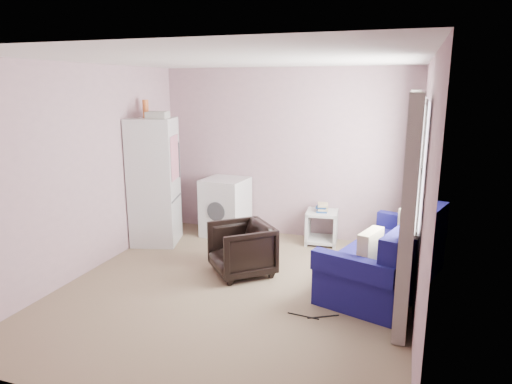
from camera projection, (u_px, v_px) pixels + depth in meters
room at (235, 181)px, 4.85m from camera, size 3.84×4.24×2.54m
armchair at (242, 247)px, 5.50m from camera, size 0.92×0.92×0.69m
fridge at (154, 181)px, 6.49m from camera, size 0.77×0.76×2.05m
washing_machine at (225, 206)px, 6.94m from camera, size 0.66×0.66×0.87m
side_table at (322, 225)px, 6.58m from camera, size 0.47×0.47×0.60m
sofa at (390, 260)px, 5.17m from camera, size 1.40×2.09×0.86m
window_dressing at (409, 192)px, 4.97m from camera, size 0.17×2.62×2.18m
floor_cables at (313, 316)px, 4.53m from camera, size 0.50×0.17×0.01m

